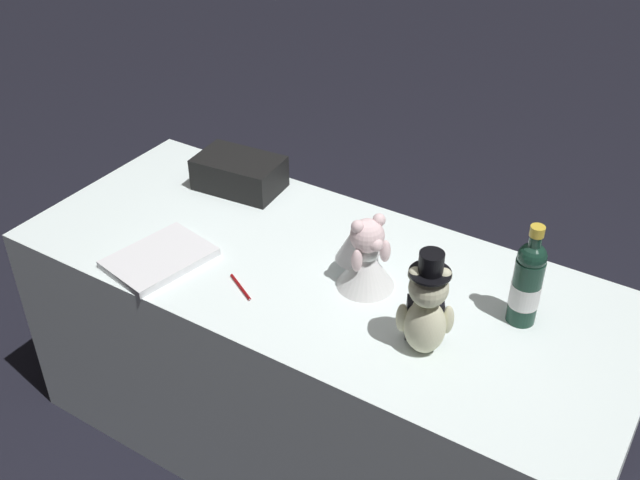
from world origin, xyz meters
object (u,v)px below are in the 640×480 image
(teddy_bear_bride, at_px, (364,253))
(teddy_bear_groom, at_px, (426,309))
(guestbook, at_px, (160,258))
(signing_pen, at_px, (241,288))
(gift_case_black, at_px, (239,173))
(champagne_bottle, at_px, (527,282))

(teddy_bear_bride, bearing_deg, teddy_bear_groom, 148.90)
(teddy_bear_bride, bearing_deg, guestbook, 23.15)
(signing_pen, height_order, guestbook, guestbook)
(gift_case_black, bearing_deg, signing_pen, 127.53)
(champagne_bottle, bearing_deg, teddy_bear_bride, 10.31)
(guestbook, bearing_deg, teddy_bear_groom, -163.30)
(teddy_bear_groom, bearing_deg, signing_pen, 6.01)
(guestbook, bearing_deg, gift_case_black, -71.62)
(teddy_bear_bride, xyz_separation_m, signing_pen, (0.28, 0.22, -0.10))
(teddy_bear_groom, relative_size, champagne_bottle, 1.01)
(teddy_bear_groom, height_order, signing_pen, teddy_bear_groom)
(signing_pen, distance_m, gift_case_black, 0.58)
(teddy_bear_bride, relative_size, signing_pen, 1.88)
(teddy_bear_groom, distance_m, guestbook, 0.85)
(signing_pen, xyz_separation_m, gift_case_black, (0.35, -0.46, 0.05))
(teddy_bear_groom, distance_m, champagne_bottle, 0.30)
(teddy_bear_groom, xyz_separation_m, guestbook, (0.84, 0.08, -0.12))
(signing_pen, bearing_deg, teddy_bear_groom, -173.99)
(teddy_bear_bride, xyz_separation_m, champagne_bottle, (-0.45, -0.08, 0.03))
(teddy_bear_groom, distance_m, teddy_bear_bride, 0.31)
(teddy_bear_groom, height_order, gift_case_black, teddy_bear_groom)
(teddy_bear_bride, height_order, gift_case_black, teddy_bear_bride)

